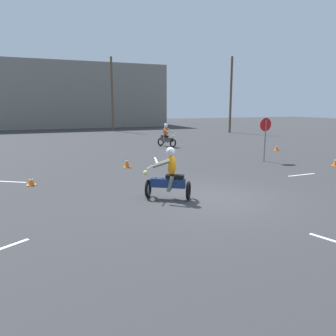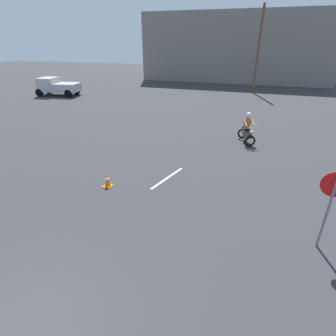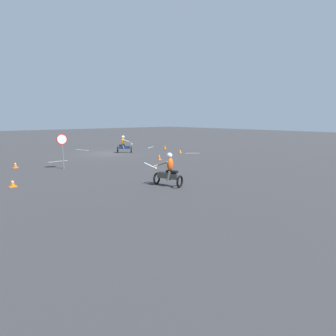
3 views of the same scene
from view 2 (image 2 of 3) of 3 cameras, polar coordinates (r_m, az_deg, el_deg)
The scene contains 7 objects.
motorcycle_rider_background at distance 15.18m, azimuth 16.82°, elevation 8.05°, with size 1.06×1.55×1.66m.
pickup_truck at distance 30.03m, azimuth -22.98°, elevation 16.09°, with size 4.39×2.58×1.73m.
stop_sign at distance 7.80m, azimuth 32.16°, elevation -5.09°, with size 0.70×0.08×2.30m.
traffic_cone_far_right at distance 10.43m, azimuth -13.08°, elevation -2.79°, with size 0.32×0.32×0.47m.
lane_stripe_n at distance 10.86m, azimuth -0.12°, elevation -2.16°, with size 0.10×2.20×0.01m, color silver.
utility_pole_far at distance 30.58m, azimuth 19.02°, elevation 23.00°, with size 0.24×0.24×8.32m, color brown.
building_backdrop at distance 41.29m, azimuth 14.70°, elevation 24.07°, with size 24.16×10.01×8.43m, color gray.
Camera 2 is at (3.82, -1.50, 5.15)m, focal length 28.00 mm.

